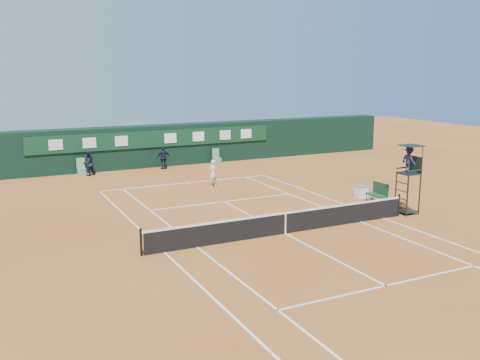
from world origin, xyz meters
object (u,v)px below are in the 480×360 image
umpire_chair (409,165)px  cooler (361,192)px  player (213,173)px  tennis_net (285,222)px  player_bench (378,192)px

umpire_chair → cooler: umpire_chair is taller
cooler → player: 8.84m
player → umpire_chair: bearing=96.6°
umpire_chair → cooler: (0.23, 3.77, -2.13)m
tennis_net → player: player is taller
tennis_net → umpire_chair: bearing=1.3°
player_bench → umpire_chair: bearing=-94.9°
tennis_net → cooler: tennis_net is taller
cooler → umpire_chair: bearing=-93.4°
player_bench → player: (-6.31, 7.60, 0.24)m
tennis_net → player_bench: same height
player → tennis_net: bearing=59.5°
tennis_net → player: bearing=84.5°
cooler → player_bench: bearing=-91.0°
tennis_net → cooler: bearing=28.3°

